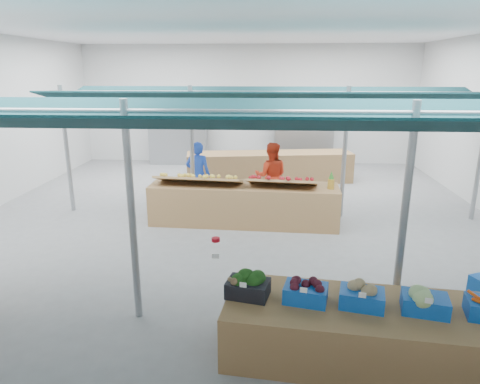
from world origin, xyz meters
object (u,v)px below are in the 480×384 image
(fruit_counter, at_px, (244,204))
(vendor_left, at_px, (198,175))
(veg_counter, at_px, (376,333))
(vendor_right, at_px, (271,176))

(fruit_counter, bearing_deg, vendor_left, 140.02)
(vendor_left, bearing_deg, veg_counter, 120.63)
(fruit_counter, xyz_separation_m, vendor_right, (0.60, 1.10, 0.38))
(fruit_counter, bearing_deg, veg_counter, -65.65)
(fruit_counter, distance_m, vendor_left, 1.67)
(fruit_counter, relative_size, vendor_left, 2.50)
(veg_counter, xyz_separation_m, fruit_counter, (-1.84, 4.59, 0.10))
(fruit_counter, distance_m, vendor_right, 1.31)
(veg_counter, distance_m, vendor_right, 5.84)
(vendor_left, bearing_deg, fruit_counter, 140.02)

